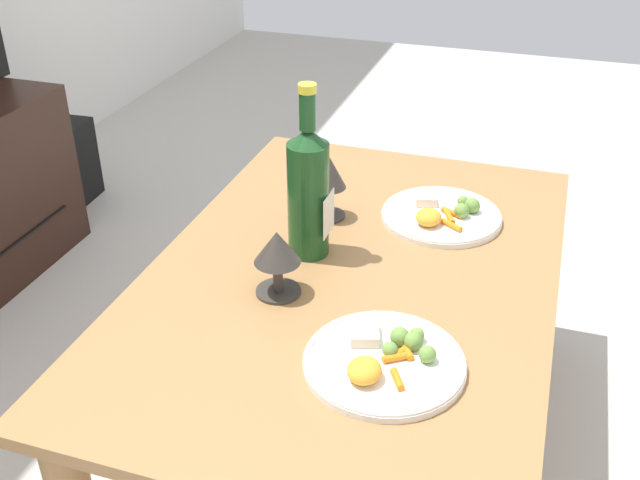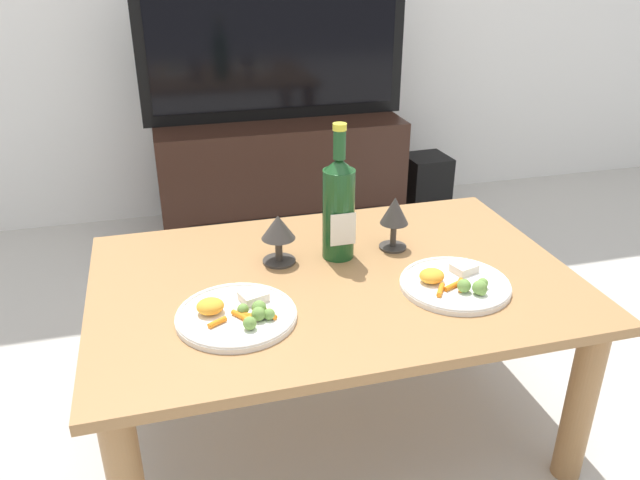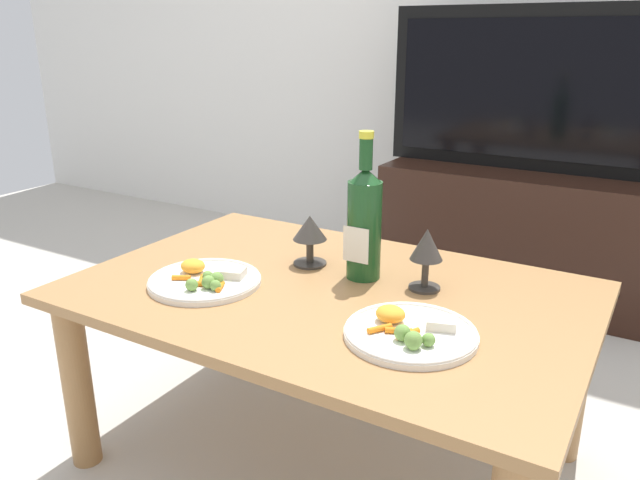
# 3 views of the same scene
# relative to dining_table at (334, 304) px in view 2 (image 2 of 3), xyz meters

# --- Properties ---
(ground_plane) EXTENTS (6.40, 6.40, 0.00)m
(ground_plane) POSITION_rel_dining_table_xyz_m (0.00, 0.00, -0.39)
(ground_plane) COLOR #B7B2A8
(dining_table) EXTENTS (1.16, 0.77, 0.47)m
(dining_table) POSITION_rel_dining_table_xyz_m (0.00, 0.00, 0.00)
(dining_table) COLOR #9E7042
(dining_table) RESTS_ON ground_plane
(tv_stand) EXTENTS (1.05, 0.48, 0.51)m
(tv_stand) POSITION_rel_dining_table_xyz_m (0.13, 1.33, -0.13)
(tv_stand) COLOR black
(tv_stand) RESTS_ON ground_plane
(tv_screen) EXTENTS (1.11, 0.05, 0.61)m
(tv_screen) POSITION_rel_dining_table_xyz_m (0.13, 1.32, 0.43)
(tv_screen) COLOR black
(tv_screen) RESTS_ON tv_stand
(floor_speaker) EXTENTS (0.20, 0.20, 0.29)m
(floor_speaker) POSITION_rel_dining_table_xyz_m (0.84, 1.31, -0.24)
(floor_speaker) COLOR black
(floor_speaker) RESTS_ON ground_plane
(wine_bottle) EXTENTS (0.08, 0.08, 0.35)m
(wine_bottle) POSITION_rel_dining_table_xyz_m (0.04, 0.10, 0.22)
(wine_bottle) COLOR #19471E
(wine_bottle) RESTS_ON dining_table
(goblet_left) EXTENTS (0.09, 0.09, 0.13)m
(goblet_left) POSITION_rel_dining_table_xyz_m (-0.11, 0.11, 0.17)
(goblet_left) COLOR #38332D
(goblet_left) RESTS_ON dining_table
(goblet_right) EXTENTS (0.07, 0.07, 0.14)m
(goblet_right) POSITION_rel_dining_table_xyz_m (0.19, 0.11, 0.18)
(goblet_right) COLOR #38332D
(goblet_right) RESTS_ON dining_table
(dinner_plate_left) EXTENTS (0.26, 0.26, 0.04)m
(dinner_plate_left) POSITION_rel_dining_table_xyz_m (-0.26, -0.13, 0.09)
(dinner_plate_left) COLOR white
(dinner_plate_left) RESTS_ON dining_table
(dinner_plate_right) EXTENTS (0.26, 0.26, 0.05)m
(dinner_plate_right) POSITION_rel_dining_table_xyz_m (0.26, -0.13, 0.09)
(dinner_plate_right) COLOR white
(dinner_plate_right) RESTS_ON dining_table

